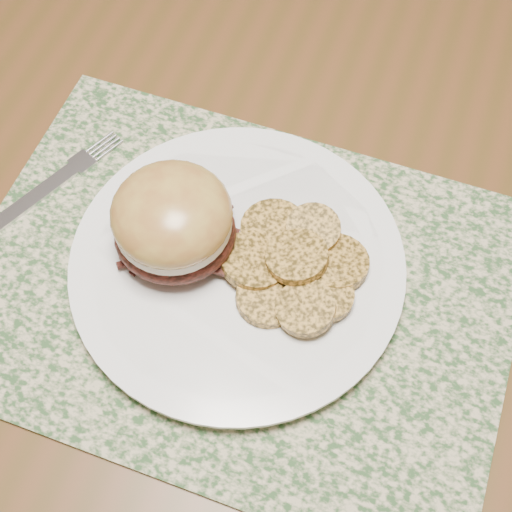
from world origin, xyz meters
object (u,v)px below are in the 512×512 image
Objects in this scene: dining_table at (448,191)px; dinner_plate at (237,265)px; fork at (44,190)px; pork_sandwich at (173,222)px.

dinner_plate reaches higher than dining_table.
fork is at bearing 175.52° from dinner_plate.
dinner_plate is at bearing -127.96° from dining_table.
dining_table is at bearing 52.04° from dinner_plate.
fork is (-0.19, 0.01, -0.01)m from dinner_plate.
dinner_plate is 0.19m from fork.
dinner_plate is 0.07m from pork_sandwich.
pork_sandwich reaches higher than fork.
pork_sandwich reaches higher than dining_table.
pork_sandwich is (-0.21, -0.20, 0.14)m from dining_table.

